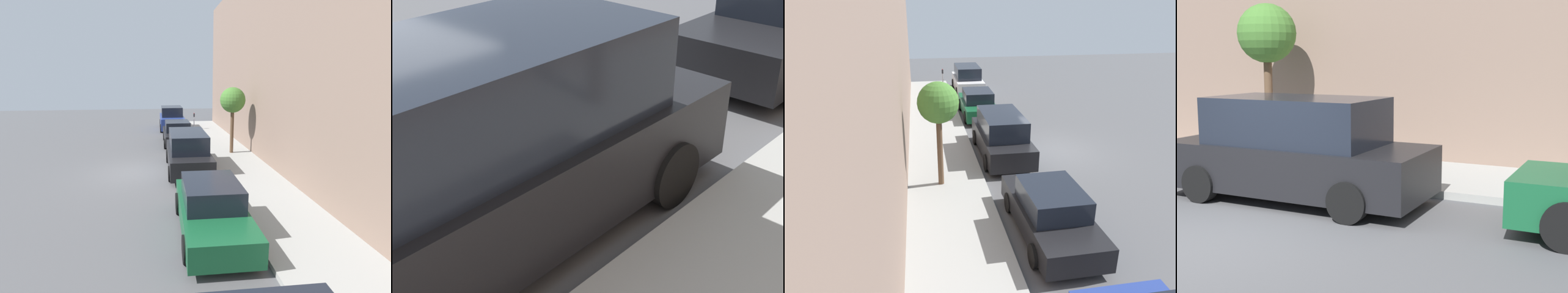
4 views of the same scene
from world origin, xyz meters
TOP-DOWN VIEW (x-y plane):
  - ground_plane at (0.00, 0.00)m, footprint 60.00×60.00m
  - sidewalk at (4.93, 0.00)m, footprint 2.85×32.00m
  - parked_minivan_third at (2.32, 0.09)m, footprint 2.02×4.91m
  - street_tree at (5.14, 2.78)m, footprint 1.43×1.43m

SIDE VIEW (x-z plane):
  - ground_plane at x=0.00m, z-range 0.00..0.00m
  - sidewalk at x=4.93m, z-range 0.00..0.15m
  - parked_minivan_third at x=2.32m, z-range -0.03..1.87m
  - street_tree at x=5.14m, z-range 1.25..5.01m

